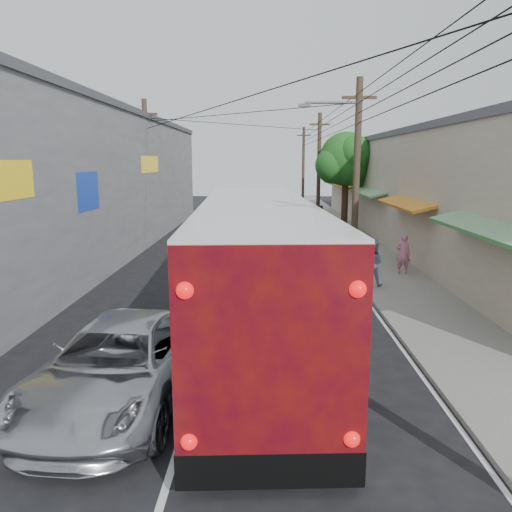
{
  "coord_description": "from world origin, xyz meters",
  "views": [
    {
      "loc": [
        1.44,
        -8.04,
        4.67
      ],
      "look_at": [
        1.12,
        7.99,
        1.62
      ],
      "focal_mm": 35.0,
      "sensor_mm": 36.0,
      "label": 1
    }
  ],
  "objects_px": {
    "jeepney": "(119,364)",
    "parked_suv": "(315,244)",
    "parked_car_mid": "(318,229)",
    "pedestrian_near": "(403,254)",
    "parked_car_far": "(311,217)",
    "pedestrian_far": "(372,264)",
    "coach_bus": "(256,269)"
  },
  "relations": [
    {
      "from": "parked_suv",
      "to": "parked_car_mid",
      "type": "xyz_separation_m",
      "value": [
        0.8,
        6.02,
        -0.03
      ]
    },
    {
      "from": "jeepney",
      "to": "parked_car_mid",
      "type": "bearing_deg",
      "value": 78.23
    },
    {
      "from": "jeepney",
      "to": "parked_suv",
      "type": "height_order",
      "value": "jeepney"
    },
    {
      "from": "pedestrian_near",
      "to": "parked_car_mid",
      "type": "bearing_deg",
      "value": -60.64
    },
    {
      "from": "jeepney",
      "to": "parked_car_far",
      "type": "relative_size",
      "value": 1.18
    },
    {
      "from": "jeepney",
      "to": "pedestrian_near",
      "type": "relative_size",
      "value": 3.49
    },
    {
      "from": "parked_car_far",
      "to": "pedestrian_far",
      "type": "distance_m",
      "value": 16.9
    },
    {
      "from": "jeepney",
      "to": "pedestrian_near",
      "type": "distance_m",
      "value": 13.98
    },
    {
      "from": "jeepney",
      "to": "parked_car_far",
      "type": "bearing_deg",
      "value": 81.46
    },
    {
      "from": "parked_car_mid",
      "to": "pedestrian_near",
      "type": "relative_size",
      "value": 2.54
    },
    {
      "from": "parked_suv",
      "to": "parked_car_mid",
      "type": "distance_m",
      "value": 6.07
    },
    {
      "from": "parked_car_mid",
      "to": "pedestrian_far",
      "type": "bearing_deg",
      "value": -93.35
    },
    {
      "from": "jeepney",
      "to": "pedestrian_far",
      "type": "distance_m",
      "value": 11.35
    },
    {
      "from": "jeepney",
      "to": "pedestrian_near",
      "type": "height_order",
      "value": "pedestrian_near"
    },
    {
      "from": "parked_car_mid",
      "to": "pedestrian_near",
      "type": "height_order",
      "value": "pedestrian_near"
    },
    {
      "from": "coach_bus",
      "to": "pedestrian_near",
      "type": "distance_m",
      "value": 9.6
    },
    {
      "from": "jeepney",
      "to": "parked_car_mid",
      "type": "distance_m",
      "value": 21.45
    },
    {
      "from": "jeepney",
      "to": "parked_suv",
      "type": "relative_size",
      "value": 1.12
    },
    {
      "from": "parked_suv",
      "to": "pedestrian_far",
      "type": "height_order",
      "value": "pedestrian_far"
    },
    {
      "from": "parked_suv",
      "to": "pedestrian_near",
      "type": "xyz_separation_m",
      "value": [
        3.28,
        -3.46,
        0.2
      ]
    },
    {
      "from": "coach_bus",
      "to": "pedestrian_near",
      "type": "height_order",
      "value": "coach_bus"
    },
    {
      "from": "coach_bus",
      "to": "pedestrian_far",
      "type": "bearing_deg",
      "value": 49.72
    },
    {
      "from": "coach_bus",
      "to": "jeepney",
      "type": "relative_size",
      "value": 2.27
    },
    {
      "from": "parked_car_far",
      "to": "pedestrian_near",
      "type": "xyz_separation_m",
      "value": [
        2.48,
        -14.85,
        0.14
      ]
    },
    {
      "from": "parked_car_mid",
      "to": "parked_car_far",
      "type": "xyz_separation_m",
      "value": [
        0.0,
        5.37,
        0.09
      ]
    },
    {
      "from": "jeepney",
      "to": "pedestrian_near",
      "type": "bearing_deg",
      "value": 57.14
    },
    {
      "from": "parked_suv",
      "to": "parked_car_mid",
      "type": "height_order",
      "value": "parked_suv"
    },
    {
      "from": "jeepney",
      "to": "coach_bus",
      "type": "bearing_deg",
      "value": 58.58
    },
    {
      "from": "coach_bus",
      "to": "parked_suv",
      "type": "height_order",
      "value": "coach_bus"
    },
    {
      "from": "parked_car_far",
      "to": "pedestrian_far",
      "type": "xyz_separation_m",
      "value": [
        0.8,
        -16.88,
        0.15
      ]
    },
    {
      "from": "jeepney",
      "to": "pedestrian_far",
      "type": "height_order",
      "value": "pedestrian_far"
    },
    {
      "from": "coach_bus",
      "to": "parked_car_mid",
      "type": "distance_m",
      "value": 17.39
    }
  ]
}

